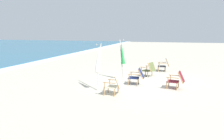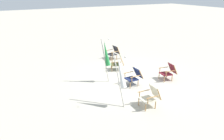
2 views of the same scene
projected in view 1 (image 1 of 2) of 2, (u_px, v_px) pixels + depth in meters
name	position (u px, v px, depth m)	size (l,w,h in m)	color
ground_plane	(147.00, 81.00, 11.13)	(80.00, 80.00, 0.00)	#B7AF9E
beach_chair_mid_center	(149.00, 69.00, 12.19)	(0.81, 0.86, 0.81)	#515B33
beach_chair_front_left	(177.00, 79.00, 9.59)	(0.68, 0.81, 0.80)	maroon
beach_chair_front_right	(137.00, 76.00, 10.36)	(0.61, 0.76, 0.79)	#19234C
beach_chair_back_left	(164.00, 65.00, 13.74)	(0.65, 0.76, 0.81)	#28282D
beach_chair_far_center	(115.00, 84.00, 8.69)	(0.63, 0.74, 0.81)	beige
umbrella_furled_white	(98.00, 60.00, 9.43)	(0.83, 0.27, 2.00)	#B7B2A8
umbrella_furled_green	(122.00, 53.00, 11.36)	(0.42, 0.45, 2.10)	#B7B2A8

